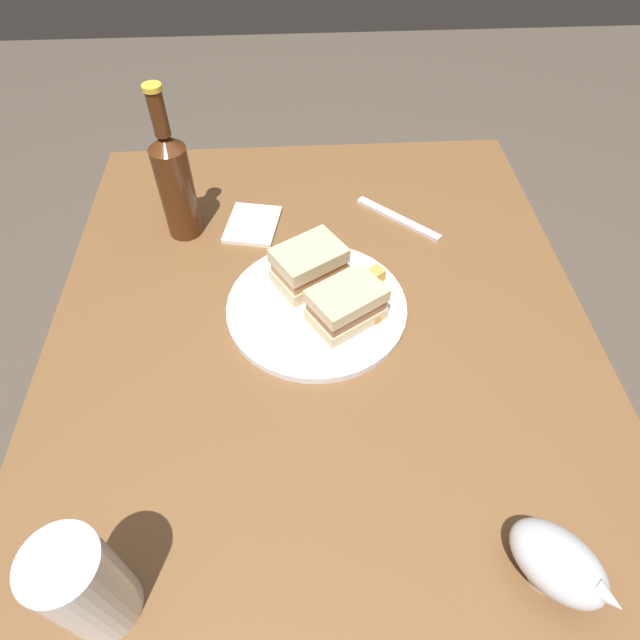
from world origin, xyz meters
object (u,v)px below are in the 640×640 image
(napkin, at_px, (253,224))
(fork, at_px, (398,218))
(sandwich_half_left, at_px, (346,305))
(gravy_boat, at_px, (559,563))
(sandwich_half_right, at_px, (309,266))
(pint_glass, at_px, (88,588))
(plate, at_px, (317,307))
(cider_bottle, at_px, (175,182))

(napkin, height_order, fork, napkin)
(sandwich_half_left, distance_m, gravy_boat, 0.42)
(sandwich_half_left, distance_m, fork, 0.28)
(napkin, bearing_deg, sandwich_half_right, 31.20)
(gravy_boat, bearing_deg, pint_glass, -89.77)
(sandwich_half_left, bearing_deg, sandwich_half_right, -148.12)
(plate, bearing_deg, cider_bottle, -132.40)
(napkin, bearing_deg, fork, 90.34)
(cider_bottle, height_order, napkin, cider_bottle)
(cider_bottle, xyz_separation_m, fork, (-0.01, 0.39, -0.10))
(gravy_boat, xyz_separation_m, cider_bottle, (-0.62, -0.46, 0.06))
(plate, relative_size, sandwich_half_right, 2.19)
(pint_glass, height_order, gravy_boat, pint_glass)
(plate, distance_m, sandwich_half_left, 0.06)
(cider_bottle, bearing_deg, sandwich_half_left, 48.53)
(sandwich_half_right, height_order, napkin, sandwich_half_right)
(plate, relative_size, pint_glass, 1.88)
(sandwich_half_left, bearing_deg, fork, 153.87)
(cider_bottle, bearing_deg, fork, 91.09)
(sandwich_half_right, distance_m, gravy_boat, 0.52)
(sandwich_half_left, height_order, cider_bottle, cider_bottle)
(plate, xyz_separation_m, sandwich_half_left, (0.03, 0.04, 0.04))
(plate, distance_m, napkin, 0.24)
(sandwich_half_right, relative_size, fork, 0.72)
(pint_glass, distance_m, napkin, 0.64)
(pint_glass, relative_size, gravy_boat, 1.17)
(pint_glass, distance_m, cider_bottle, 0.62)
(gravy_boat, bearing_deg, plate, -150.37)
(sandwich_half_left, height_order, napkin, sandwich_half_left)
(gravy_boat, xyz_separation_m, fork, (-0.63, -0.07, -0.04))
(gravy_boat, relative_size, fork, 0.72)
(sandwich_half_left, xyz_separation_m, fork, (-0.25, 0.12, -0.04))
(cider_bottle, xyz_separation_m, napkin, (-0.01, 0.12, -0.10))
(napkin, bearing_deg, cider_bottle, -87.24)
(pint_glass, xyz_separation_m, gravy_boat, (-0.00, 0.48, -0.03))
(gravy_boat, bearing_deg, sandwich_half_left, -153.33)
(sandwich_half_left, bearing_deg, gravy_boat, 26.67)
(plate, height_order, pint_glass, pint_glass)
(pint_glass, relative_size, napkin, 1.37)
(pint_glass, height_order, fork, pint_glass)
(plate, height_order, napkin, plate)
(sandwich_half_right, bearing_deg, sandwich_half_left, 31.88)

